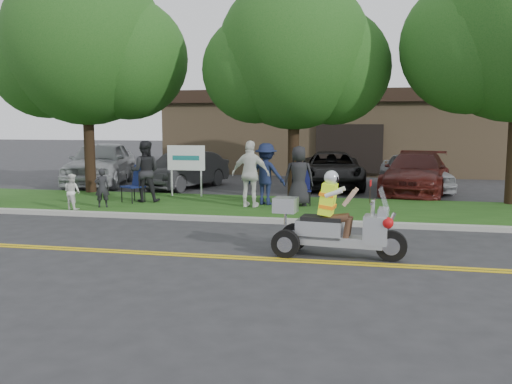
% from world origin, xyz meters
% --- Properties ---
extents(ground, '(120.00, 120.00, 0.00)m').
position_xyz_m(ground, '(0.00, 0.00, 0.00)').
color(ground, '#28282B').
rests_on(ground, ground).
extents(centerline_near, '(60.00, 0.10, 0.01)m').
position_xyz_m(centerline_near, '(0.00, -0.58, 0.01)').
color(centerline_near, gold).
rests_on(centerline_near, ground).
extents(centerline_far, '(60.00, 0.10, 0.01)m').
position_xyz_m(centerline_far, '(0.00, -0.42, 0.01)').
color(centerline_far, gold).
rests_on(centerline_far, ground).
extents(curb, '(60.00, 0.25, 0.12)m').
position_xyz_m(curb, '(0.00, 3.05, 0.06)').
color(curb, '#A8A89E').
rests_on(curb, ground).
extents(grass_verge, '(60.00, 4.00, 0.10)m').
position_xyz_m(grass_verge, '(0.00, 5.20, 0.06)').
color(grass_verge, '#1A4412').
rests_on(grass_verge, ground).
extents(commercial_building, '(18.00, 8.20, 4.00)m').
position_xyz_m(commercial_building, '(2.00, 18.98, 2.01)').
color(commercial_building, '#9E7F5B').
rests_on(commercial_building, ground).
extents(tree_left, '(6.62, 5.40, 7.78)m').
position_xyz_m(tree_left, '(-6.44, 7.03, 4.85)').
color(tree_left, '#332114').
rests_on(tree_left, ground).
extents(tree_mid, '(5.88, 4.80, 7.05)m').
position_xyz_m(tree_mid, '(0.55, 7.23, 4.43)').
color(tree_mid, '#332114').
rests_on(tree_mid, ground).
extents(business_sign, '(1.25, 0.06, 1.75)m').
position_xyz_m(business_sign, '(-2.90, 6.60, 1.26)').
color(business_sign, silver).
rests_on(business_sign, ground).
extents(trike_scooter, '(2.48, 0.87, 1.62)m').
position_xyz_m(trike_scooter, '(2.22, -0.08, 0.57)').
color(trike_scooter, black).
rests_on(trike_scooter, ground).
extents(lawn_chair_a, '(0.80, 0.81, 1.10)m').
position_xyz_m(lawn_chair_a, '(-3.97, 5.11, 0.73)').
color(lawn_chair_a, black).
rests_on(lawn_chair_a, grass_verge).
extents(lawn_chair_b, '(0.62, 0.64, 1.00)m').
position_xyz_m(lawn_chair_b, '(0.96, 5.58, 0.67)').
color(lawn_chair_b, black).
rests_on(lawn_chair_b, grass_verge).
extents(spectator_adult_mid, '(1.03, 0.89, 1.84)m').
position_xyz_m(spectator_adult_mid, '(-3.73, 5.20, 1.03)').
color(spectator_adult_mid, black).
rests_on(spectator_adult_mid, grass_verge).
extents(spectator_adult_right, '(1.14, 0.57, 1.88)m').
position_xyz_m(spectator_adult_right, '(-0.39, 4.82, 1.04)').
color(spectator_adult_right, white).
rests_on(spectator_adult_right, grass_verge).
extents(spectator_chair_a, '(1.27, 0.89, 1.79)m').
position_xyz_m(spectator_chair_a, '(-0.05, 5.38, 1.00)').
color(spectator_chair_a, '#161F3F').
rests_on(spectator_chair_a, grass_verge).
extents(spectator_chair_b, '(0.92, 0.68, 1.72)m').
position_xyz_m(spectator_chair_b, '(0.92, 5.32, 0.97)').
color(spectator_chair_b, black).
rests_on(spectator_chair_b, grass_verge).
extents(child_left, '(0.47, 0.40, 1.11)m').
position_xyz_m(child_left, '(-4.48, 3.93, 0.66)').
color(child_left, black).
rests_on(child_left, grass_verge).
extents(child_right, '(0.58, 0.51, 0.99)m').
position_xyz_m(child_right, '(-5.10, 3.40, 0.60)').
color(child_right, white).
rests_on(child_right, grass_verge).
extents(parked_car_far_left, '(3.24, 5.52, 1.77)m').
position_xyz_m(parked_car_far_left, '(-7.57, 9.78, 0.88)').
color(parked_car_far_left, '#ADAEB5').
rests_on(parked_car_far_left, ground).
extents(parked_car_left, '(2.59, 4.45, 1.39)m').
position_xyz_m(parked_car_left, '(-3.96, 9.44, 0.69)').
color(parked_car_left, '#2E2E31').
rests_on(parked_car_left, ground).
extents(parked_car_mid, '(2.77, 5.13, 1.37)m').
position_xyz_m(parked_car_mid, '(1.50, 10.79, 0.68)').
color(parked_car_mid, black).
rests_on(parked_car_mid, ground).
extents(parked_car_right, '(2.93, 5.27, 1.44)m').
position_xyz_m(parked_car_right, '(4.50, 9.54, 0.72)').
color(parked_car_right, '#4A1511').
rests_on(parked_car_right, ground).
extents(parked_car_far_right, '(2.72, 4.45, 1.42)m').
position_xyz_m(parked_car_far_right, '(4.53, 10.26, 0.71)').
color(parked_car_far_right, '#A0A2A7').
rests_on(parked_car_far_right, ground).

